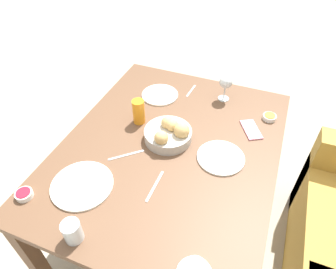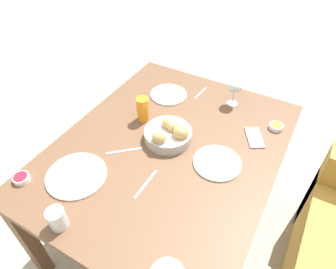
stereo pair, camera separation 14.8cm
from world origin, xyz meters
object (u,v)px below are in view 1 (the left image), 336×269
at_px(juice_glass, 139,112).
at_px(wine_glass, 226,83).
at_px(spoon_coffee, 191,91).
at_px(cell_phone, 251,130).
at_px(water_tumbler, 72,231).
at_px(plate_near_left, 160,95).
at_px(jam_bowl_berry, 24,194).
at_px(jam_bowl_honey, 269,117).
at_px(plate_near_right, 82,185).
at_px(plate_far_center, 221,158).
at_px(knife_silver, 126,155).
at_px(bread_basket, 169,133).
at_px(fork_silver, 155,186).

distance_m(juice_glass, wine_glass, 0.52).
distance_m(spoon_coffee, cell_phone, 0.46).
bearing_deg(water_tumbler, plate_near_left, -176.82).
bearing_deg(juice_glass, jam_bowl_berry, -21.26).
bearing_deg(jam_bowl_honey, plate_near_left, -88.48).
relative_size(wine_glass, jam_bowl_berry, 2.19).
distance_m(plate_near_right, plate_far_center, 0.64).
height_order(plate_near_left, jam_bowl_honey, jam_bowl_honey).
xyz_separation_m(juice_glass, knife_silver, (0.25, 0.05, -0.07)).
height_order(jam_bowl_berry, spoon_coffee, jam_bowl_berry).
height_order(bread_basket, fork_silver, bread_basket).
xyz_separation_m(jam_bowl_berry, fork_silver, (-0.25, 0.48, -0.01)).
relative_size(juice_glass, cell_phone, 0.81).
bearing_deg(jam_bowl_honey, water_tumbler, -30.92).
xyz_separation_m(wine_glass, jam_bowl_honey, (0.09, 0.27, -0.10)).
bearing_deg(plate_near_left, jam_bowl_berry, -15.96).
xyz_separation_m(bread_basket, plate_near_right, (0.41, -0.24, -0.04)).
bearing_deg(plate_near_right, knife_silver, 158.02).
height_order(water_tumbler, fork_silver, water_tumbler).
bearing_deg(juice_glass, plate_near_right, -5.42).
bearing_deg(fork_silver, water_tumbler, -29.22).
xyz_separation_m(wine_glass, jam_bowl_berry, (0.98, -0.61, -0.10)).
xyz_separation_m(juice_glass, wine_glass, (-0.36, 0.37, 0.04)).
bearing_deg(cell_phone, plate_near_left, -101.03).
height_order(plate_near_left, cell_phone, plate_near_left).
bearing_deg(jam_bowl_berry, plate_near_left, 164.04).
distance_m(bread_basket, wine_glass, 0.47).
height_order(juice_glass, cell_phone, juice_glass).
height_order(plate_far_center, juice_glass, juice_glass).
bearing_deg(bread_basket, wine_glass, 158.52).
xyz_separation_m(plate_near_right, jam_bowl_honey, (-0.75, 0.69, 0.01)).
bearing_deg(wine_glass, knife_silver, -27.77).
bearing_deg(jam_bowl_berry, plate_near_right, 124.88).
height_order(plate_far_center, wine_glass, wine_glass).
bearing_deg(fork_silver, bread_basket, -170.64).
height_order(bread_basket, plate_far_center, bread_basket).
distance_m(plate_near_right, jam_bowl_honey, 1.02).
xyz_separation_m(plate_far_center, wine_glass, (-0.47, -0.10, 0.11)).
distance_m(wine_glass, jam_bowl_berry, 1.15).
bearing_deg(knife_silver, spoon_coffee, 169.04).
height_order(plate_near_right, juice_glass, juice_glass).
height_order(plate_near_right, jam_bowl_honey, jam_bowl_honey).
bearing_deg(juice_glass, spoon_coffee, 155.74).
relative_size(plate_near_left, jam_bowl_honey, 3.01).
relative_size(bread_basket, water_tumbler, 2.60).
distance_m(plate_near_right, knife_silver, 0.25).
xyz_separation_m(fork_silver, knife_silver, (-0.12, -0.20, 0.00)).
height_order(wine_glass, knife_silver, wine_glass).
distance_m(bread_basket, knife_silver, 0.24).
xyz_separation_m(jam_bowl_honey, knife_silver, (0.52, -0.59, -0.01)).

